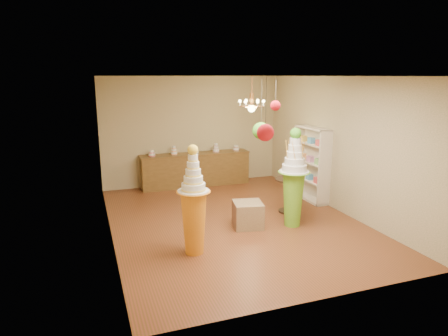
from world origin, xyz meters
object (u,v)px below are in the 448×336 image
object	(u,v)px
sideboard	(196,169)
round_table	(288,190)
pedestal_green	(294,186)
pedestal_orange	(194,213)

from	to	relation	value
sideboard	round_table	size ratio (longest dim) A/B	3.89
sideboard	round_table	distance (m)	3.15
pedestal_green	round_table	size ratio (longest dim) A/B	2.59
pedestal_orange	round_table	xyz separation A→B (m)	(2.55, 1.35, -0.23)
pedestal_green	sideboard	bearing A→B (deg)	106.14
pedestal_orange	sideboard	distance (m)	4.37
pedestal_green	sideboard	distance (m)	3.77
sideboard	round_table	world-z (taller)	sideboard
pedestal_green	round_table	distance (m)	0.89
sideboard	round_table	bearing A→B (deg)	-64.47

